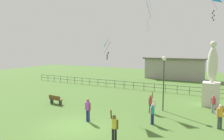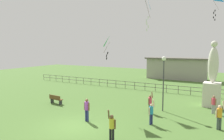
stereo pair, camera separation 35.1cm
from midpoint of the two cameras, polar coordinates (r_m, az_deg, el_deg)
The scene contains 14 objects.
ground_plane at distance 15.12m, azimuth -9.37°, elevation -14.82°, with size 80.00×80.00×0.00m, color #476B2D.
statue_monument at distance 21.32m, azimuth 26.07°, elevation -3.49°, with size 1.48×1.48×6.00m.
lamppost at distance 18.09m, azimuth 14.43°, elevation -0.48°, with size 0.36×0.36×4.67m.
park_bench at distance 21.00m, azimuth -14.62°, elevation -7.66°, with size 1.53×0.55×0.85m.
person_0 at distance 15.59m, azimuth -6.23°, elevation -10.35°, with size 0.51×0.31×1.69m.
person_1 at distance 19.20m, azimuth 26.41°, elevation -8.15°, with size 0.40×0.28×1.51m.
person_2 at distance 15.20m, azimuth 11.30°, elevation -11.24°, with size 0.34×0.42×1.75m.
person_3 at distance 15.76m, azimuth 27.80°, elevation -10.84°, with size 0.53×0.33×1.94m.
person_4 at distance 12.32m, azimuth 0.78°, elevation -15.01°, with size 0.50×0.29×1.87m.
person_5 at distance 17.70m, azimuth 10.89°, elevation -8.68°, with size 0.35×0.45×1.79m.
kite_1 at distance 15.91m, azimuth 9.73°, elevation 17.95°, with size 0.68×1.07×2.84m.
kite_3 at distance 17.16m, azimuth -0.04°, elevation 7.55°, with size 0.93×1.13×1.92m.
waterfront_railing at distance 27.05m, azimuth 8.94°, elevation -4.14°, with size 36.05×0.06×0.95m.
pavilion_building at distance 37.95m, azimuth 17.41°, elevation 0.48°, with size 10.26×3.94×3.69m.
Camera 2 is at (8.99, -10.95, 5.36)m, focal length 33.57 mm.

